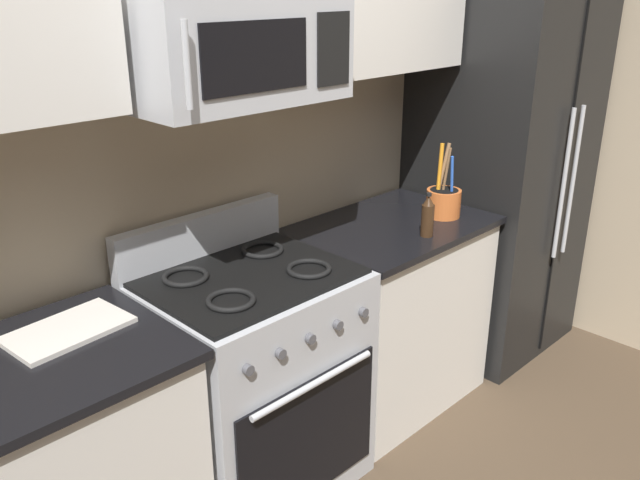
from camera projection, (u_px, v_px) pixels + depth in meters
wall_back at (181, 157)px, 2.54m from camera, size 8.00×0.10×2.60m
range_oven at (252, 379)px, 2.59m from camera, size 0.76×0.68×1.09m
counter_right at (389, 312)px, 3.15m from camera, size 0.90×0.64×0.91m
refrigerator at (499, 177)px, 3.53m from camera, size 0.81×0.75×1.90m
microwave at (233, 51)px, 2.15m from camera, size 0.74×0.44×0.34m
utensil_crock at (443, 201)px, 3.05m from camera, size 0.16×0.16×0.34m
cutting_board at (68, 330)px, 2.06m from camera, size 0.38×0.25×0.02m
bottle_soy at (428, 217)px, 2.80m from camera, size 0.05×0.05×0.19m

